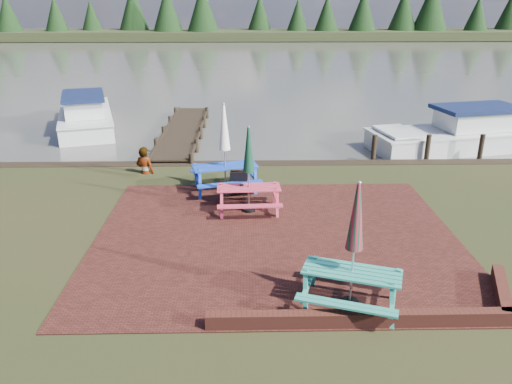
{
  "coord_description": "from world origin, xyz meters",
  "views": [
    {
      "loc": [
        -0.75,
        -10.15,
        5.6
      ],
      "look_at": [
        -0.49,
        1.61,
        1.0
      ],
      "focal_mm": 35.0,
      "sensor_mm": 36.0,
      "label": 1
    }
  ],
  "objects_px": {
    "boat_near": "(459,136)",
    "chalkboard": "(239,182)",
    "boat_jetty": "(86,117)",
    "picnic_table_teal": "(353,265)",
    "jetty": "(183,131)",
    "picnic_table_red": "(249,183)",
    "picnic_table_blue": "(225,161)",
    "person": "(143,147)"
  },
  "relations": [
    {
      "from": "picnic_table_blue",
      "to": "chalkboard",
      "type": "bearing_deg",
      "value": -57.58
    },
    {
      "from": "picnic_table_teal",
      "to": "person",
      "type": "height_order",
      "value": "picnic_table_teal"
    },
    {
      "from": "picnic_table_blue",
      "to": "boat_jetty",
      "type": "xyz_separation_m",
      "value": [
        -6.85,
        8.73,
        -0.57
      ]
    },
    {
      "from": "boat_jetty",
      "to": "person",
      "type": "height_order",
      "value": "person"
    },
    {
      "from": "person",
      "to": "boat_jetty",
      "type": "bearing_deg",
      "value": -38.52
    },
    {
      "from": "chalkboard",
      "to": "jetty",
      "type": "xyz_separation_m",
      "value": [
        -2.54,
        7.39,
        -0.31
      ]
    },
    {
      "from": "picnic_table_red",
      "to": "boat_jetty",
      "type": "distance_m",
      "value": 12.82
    },
    {
      "from": "chalkboard",
      "to": "person",
      "type": "relative_size",
      "value": 0.45
    },
    {
      "from": "picnic_table_blue",
      "to": "boat_near",
      "type": "bearing_deg",
      "value": 15.06
    },
    {
      "from": "boat_near",
      "to": "boat_jetty",
      "type": "bearing_deg",
      "value": 65.12
    },
    {
      "from": "jetty",
      "to": "picnic_table_teal",
      "type": "bearing_deg",
      "value": -70.26
    },
    {
      "from": "picnic_table_teal",
      "to": "picnic_table_blue",
      "type": "distance_m",
      "value": 6.79
    },
    {
      "from": "boat_near",
      "to": "picnic_table_red",
      "type": "bearing_deg",
      "value": 115.73
    },
    {
      "from": "picnic_table_red",
      "to": "boat_jetty",
      "type": "relative_size",
      "value": 0.35
    },
    {
      "from": "picnic_table_red",
      "to": "jetty",
      "type": "bearing_deg",
      "value": 105.85
    },
    {
      "from": "picnic_table_teal",
      "to": "jetty",
      "type": "relative_size",
      "value": 0.28
    },
    {
      "from": "picnic_table_red",
      "to": "picnic_table_blue",
      "type": "xyz_separation_m",
      "value": [
        -0.71,
        1.62,
        0.1
      ]
    },
    {
      "from": "boat_near",
      "to": "chalkboard",
      "type": "bearing_deg",
      "value": 109.44
    },
    {
      "from": "picnic_table_teal",
      "to": "picnic_table_red",
      "type": "distance_m",
      "value": 5.02
    },
    {
      "from": "picnic_table_teal",
      "to": "boat_near",
      "type": "distance_m",
      "value": 13.11
    },
    {
      "from": "jetty",
      "to": "boat_near",
      "type": "relative_size",
      "value": 1.23
    },
    {
      "from": "picnic_table_teal",
      "to": "boat_near",
      "type": "height_order",
      "value": "picnic_table_teal"
    },
    {
      "from": "boat_jetty",
      "to": "boat_near",
      "type": "distance_m",
      "value": 16.58
    },
    {
      "from": "picnic_table_red",
      "to": "picnic_table_teal",
      "type": "bearing_deg",
      "value": -69.88
    },
    {
      "from": "boat_jetty",
      "to": "boat_near",
      "type": "relative_size",
      "value": 0.95
    },
    {
      "from": "picnic_table_teal",
      "to": "jetty",
      "type": "bearing_deg",
      "value": 128.8
    },
    {
      "from": "person",
      "to": "boat_near",
      "type": "bearing_deg",
      "value": -143.32
    },
    {
      "from": "boat_jetty",
      "to": "picnic_table_blue",
      "type": "bearing_deg",
      "value": -68.68
    },
    {
      "from": "chalkboard",
      "to": "jetty",
      "type": "height_order",
      "value": "chalkboard"
    },
    {
      "from": "chalkboard",
      "to": "boat_jetty",
      "type": "relative_size",
      "value": 0.12
    },
    {
      "from": "picnic_table_teal",
      "to": "boat_near",
      "type": "bearing_deg",
      "value": 78.4
    },
    {
      "from": "picnic_table_teal",
      "to": "person",
      "type": "distance_m",
      "value": 9.65
    },
    {
      "from": "picnic_table_red",
      "to": "picnic_table_blue",
      "type": "bearing_deg",
      "value": 111.32
    },
    {
      "from": "picnic_table_red",
      "to": "jetty",
      "type": "relative_size",
      "value": 0.27
    },
    {
      "from": "picnic_table_red",
      "to": "boat_jetty",
      "type": "xyz_separation_m",
      "value": [
        -7.56,
        10.35,
        -0.47
      ]
    },
    {
      "from": "picnic_table_teal",
      "to": "chalkboard",
      "type": "relative_size",
      "value": 3.13
    },
    {
      "from": "boat_near",
      "to": "person",
      "type": "bearing_deg",
      "value": 93.3
    },
    {
      "from": "picnic_table_teal",
      "to": "picnic_table_red",
      "type": "height_order",
      "value": "picnic_table_teal"
    },
    {
      "from": "jetty",
      "to": "person",
      "type": "distance_m",
      "value": 5.36
    },
    {
      "from": "picnic_table_blue",
      "to": "jetty",
      "type": "bearing_deg",
      "value": 93.68
    },
    {
      "from": "picnic_table_blue",
      "to": "chalkboard",
      "type": "xyz_separation_m",
      "value": [
        0.42,
        -0.41,
        -0.53
      ]
    },
    {
      "from": "picnic_table_blue",
      "to": "jetty",
      "type": "distance_m",
      "value": 7.34
    }
  ]
}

